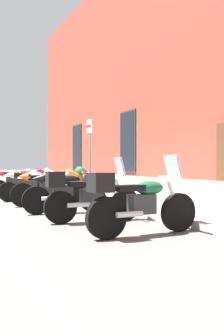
{
  "coord_description": "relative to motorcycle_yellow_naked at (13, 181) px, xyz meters",
  "views": [
    {
      "loc": [
        9.41,
        -4.09,
        1.15
      ],
      "look_at": [
        0.64,
        0.51,
        1.06
      ],
      "focal_mm": 36.96,
      "sensor_mm": 36.0,
      "label": 1
    }
  ],
  "objects": [
    {
      "name": "barrel_planter",
      "position": [
        1.45,
        2.3,
        0.05
      ],
      "size": [
        0.69,
        0.69,
        0.93
      ],
      "color": "brown",
      "rests_on": "sidewalk"
    },
    {
      "name": "motorcycle_green_touring",
      "position": [
        9.47,
        0.03,
        0.06
      ],
      "size": [
        0.62,
        2.06,
        1.32
      ],
      "color": "black",
      "rests_on": "ground_plane"
    },
    {
      "name": "motorcycle_yellow_naked",
      "position": [
        0.0,
        0.0,
        0.0
      ],
      "size": [
        0.62,
        2.14,
        0.99
      ],
      "color": "black",
      "rests_on": "ground_plane"
    },
    {
      "name": "motorcycle_black_sport",
      "position": [
        6.46,
        -0.06,
        0.08
      ],
      "size": [
        0.62,
        2.01,
        1.05
      ],
      "color": "black",
      "rests_on": "ground_plane"
    },
    {
      "name": "parking_sign",
      "position": [
        3.58,
        1.78,
        1.3
      ],
      "size": [
        0.36,
        0.07,
        2.54
      ],
      "color": "#4C4C51",
      "rests_on": "sidewalk"
    },
    {
      "name": "sidewalk",
      "position": [
        4.8,
        2.67,
        -0.41
      ],
      "size": [
        33.67,
        3.04,
        0.16
      ],
      "primitive_type": "cube",
      "color": "gray",
      "rests_on": "ground_plane"
    },
    {
      "name": "motorcycle_white_sport",
      "position": [
        3.29,
        -0.04,
        0.09
      ],
      "size": [
        0.62,
        2.04,
        1.06
      ],
      "color": "black",
      "rests_on": "ground_plane"
    },
    {
      "name": "motorcycle_red_sport",
      "position": [
        1.68,
        0.03,
        0.09
      ],
      "size": [
        0.67,
        2.15,
        1.06
      ],
      "color": "black",
      "rests_on": "ground_plane"
    },
    {
      "name": "motorcycle_silver_touring",
      "position": [
        7.88,
        -0.15,
        0.06
      ],
      "size": [
        0.67,
        2.01,
        1.31
      ],
      "color": "black",
      "rests_on": "ground_plane"
    },
    {
      "name": "motorcycle_orange_sport",
      "position": [
        4.88,
        0.06,
        0.08
      ],
      "size": [
        0.63,
        2.13,
        1.05
      ],
      "color": "black",
      "rests_on": "ground_plane"
    },
    {
      "name": "ground_plane",
      "position": [
        4.8,
        1.15,
        -0.49
      ],
      "size": [
        140.0,
        140.0,
        0.0
      ],
      "primitive_type": "plane",
      "color": "#565451"
    }
  ]
}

